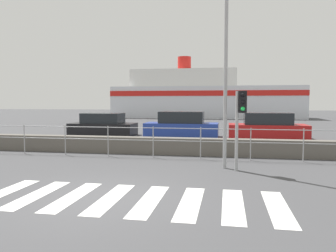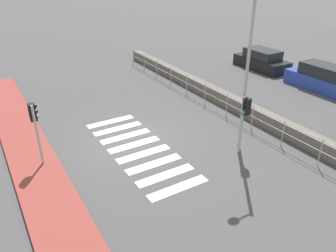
{
  "view_description": "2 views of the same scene",
  "coord_description": "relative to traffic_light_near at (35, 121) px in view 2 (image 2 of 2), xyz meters",
  "views": [
    {
      "loc": [
        2.82,
        -6.86,
        2.17
      ],
      "look_at": [
        1.22,
        2.0,
        1.5
      ],
      "focal_mm": 35.0,
      "sensor_mm": 36.0,
      "label": 1
    },
    {
      "loc": [
        11.74,
        -5.21,
        7.29
      ],
      "look_at": [
        1.51,
        1.0,
        1.2
      ],
      "focal_mm": 35.0,
      "sensor_mm": 36.0,
      "label": 2
    }
  ],
  "objects": [
    {
      "name": "parked_car_blue",
      "position": [
        0.26,
        16.92,
        -1.24
      ],
      "size": [
        4.49,
        1.72,
        1.56
      ],
      "color": "#233D9E",
      "rests_on": "ground_plane"
    },
    {
      "name": "crosswalk",
      "position": [
        0.92,
        3.78,
        -1.91
      ],
      "size": [
        6.75,
        2.4,
        0.01
      ],
      "color": "silver",
      "rests_on": "ground_plane"
    },
    {
      "name": "harbor_fence",
      "position": [
        0.21,
        9.26,
        -1.11
      ],
      "size": [
        22.18,
        0.04,
        1.21
      ],
      "color": "#9EA0A3",
      "rests_on": "ground_plane"
    },
    {
      "name": "streetlamp",
      "position": [
        2.96,
        7.48,
        2.21
      ],
      "size": [
        0.32,
        1.01,
        6.76
      ],
      "color": "#9EA0A3",
      "rests_on": "ground_plane"
    },
    {
      "name": "ground_plane",
      "position": [
        0.21,
        3.78,
        -1.91
      ],
      "size": [
        160.0,
        160.0,
        0.0
      ],
      "primitive_type": "plane",
      "color": "#424244"
    },
    {
      "name": "traffic_light_near",
      "position": [
        0.0,
        0.0,
        0.0
      ],
      "size": [
        0.34,
        0.32,
        2.6
      ],
      "color": "#9EA0A3",
      "rests_on": "ground_plane"
    },
    {
      "name": "seawall",
      "position": [
        0.21,
        10.13,
        -1.57
      ],
      "size": [
        24.6,
        0.55,
        0.69
      ],
      "color": "#605B54",
      "rests_on": "ground_plane"
    },
    {
      "name": "parked_car_black",
      "position": [
        -4.86,
        16.92,
        -1.3
      ],
      "size": [
        4.16,
        1.85,
        1.44
      ],
      "color": "black",
      "rests_on": "ground_plane"
    },
    {
      "name": "traffic_light_far",
      "position": [
        3.44,
        7.3,
        -0.07
      ],
      "size": [
        0.34,
        0.32,
        2.5
      ],
      "color": "#9EA0A3",
      "rests_on": "ground_plane"
    },
    {
      "name": "sidewalk_brick",
      "position": [
        0.21,
        -0.32,
        -1.85
      ],
      "size": [
        24.0,
        1.8,
        0.12
      ],
      "color": "brown",
      "rests_on": "ground_plane"
    }
  ]
}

